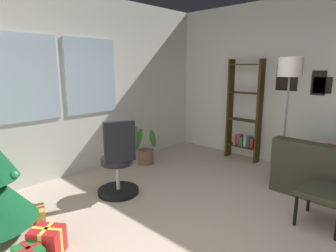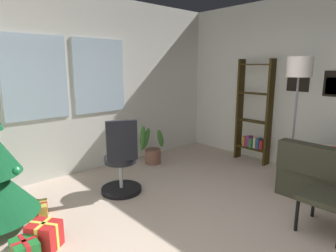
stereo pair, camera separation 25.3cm
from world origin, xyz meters
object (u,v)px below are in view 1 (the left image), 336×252
object	(u,v)px
bookshelf	(244,116)
potted_plant	(144,150)
floor_lamp	(289,77)
gift_box_red	(47,241)
gift_box_gold	(34,215)
office_chair	(118,166)
footstool	(324,194)

from	to	relation	value
bookshelf	potted_plant	world-z (taller)	bookshelf
bookshelf	floor_lamp	world-z (taller)	bookshelf
gift_box_red	gift_box_gold	world-z (taller)	gift_box_red
office_chair	bookshelf	world-z (taller)	bookshelf
office_chair	floor_lamp	world-z (taller)	floor_lamp
gift_box_red	floor_lamp	size ratio (longest dim) A/B	0.19
footstool	gift_box_gold	world-z (taller)	footstool
footstool	gift_box_red	bearing A→B (deg)	143.78
gift_box_gold	office_chair	xyz separation A→B (m)	(1.08, -0.14, 0.33)
footstool	bookshelf	distance (m)	2.35
bookshelf	gift_box_gold	bearing A→B (deg)	171.08
office_chair	potted_plant	world-z (taller)	office_chair
footstool	gift_box_gold	size ratio (longest dim) A/B	1.63
gift_box_red	floor_lamp	world-z (taller)	floor_lamp
gift_box_red	bookshelf	world-z (taller)	bookshelf
gift_box_red	gift_box_gold	xyz separation A→B (m)	(0.14, 0.66, -0.05)
floor_lamp	footstool	bearing A→B (deg)	-139.60
floor_lamp	potted_plant	bearing A→B (deg)	115.96
footstool	floor_lamp	distance (m)	1.79
gift_box_gold	potted_plant	bearing A→B (deg)	14.79
bookshelf	floor_lamp	distance (m)	1.28
footstool	gift_box_gold	distance (m)	3.22
gift_box_red	office_chair	xyz separation A→B (m)	(1.21, 0.53, 0.28)
gift_box_gold	floor_lamp	distance (m)	3.82
gift_box_red	office_chair	size ratio (longest dim) A/B	0.34
office_chair	floor_lamp	size ratio (longest dim) A/B	0.57
footstool	gift_box_gold	bearing A→B (deg)	132.72
office_chair	potted_plant	distance (m)	1.31
bookshelf	potted_plant	xyz separation A→B (m)	(-1.46, 1.14, -0.58)
bookshelf	office_chair	bearing A→B (deg)	170.37
footstool	floor_lamp	xyz separation A→B (m)	(1.00, 0.85, 1.22)
office_chair	gift_box_red	bearing A→B (deg)	-156.56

